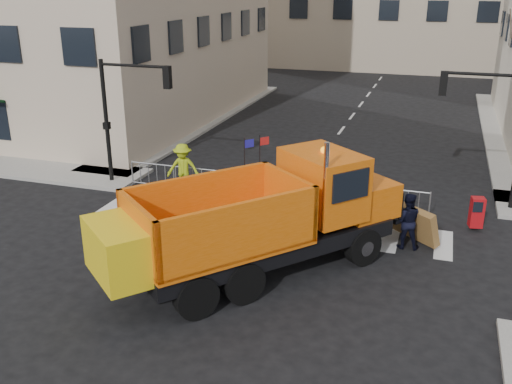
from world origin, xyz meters
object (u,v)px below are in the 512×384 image
(cop_b, at_px, (407,221))
(cop_c, at_px, (375,210))
(cop_a, at_px, (364,203))
(newspaper_box, at_px, (477,212))
(worker, at_px, (183,168))
(plow_truck, at_px, (258,217))

(cop_b, relative_size, cop_c, 0.96)
(cop_a, relative_size, cop_c, 0.90)
(cop_c, distance_m, newspaper_box, 3.81)
(cop_c, height_order, newspaper_box, cop_c)
(cop_a, distance_m, newspaper_box, 3.98)
(worker, bearing_deg, newspaper_box, -12.85)
(cop_a, bearing_deg, newspaper_box, -171.04)
(plow_truck, bearing_deg, cop_b, -10.84)
(cop_a, relative_size, cop_b, 0.94)
(plow_truck, relative_size, newspaper_box, 9.25)
(plow_truck, height_order, cop_b, plow_truck)
(worker, distance_m, newspaper_box, 11.44)
(cop_c, bearing_deg, plow_truck, -5.06)
(cop_a, distance_m, cop_c, 0.97)
(worker, relative_size, newspaper_box, 1.88)
(cop_c, xyz_separation_m, worker, (-8.06, 1.73, 0.17))
(worker, bearing_deg, cop_a, -19.68)
(plow_truck, xyz_separation_m, cop_c, (3.02, 3.78, -0.87))
(cop_a, xyz_separation_m, cop_c, (0.50, -0.83, 0.10))
(cop_a, xyz_separation_m, cop_b, (1.59, -1.30, 0.06))
(worker, bearing_deg, cop_c, -24.98)
(plow_truck, bearing_deg, cop_a, 11.64)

